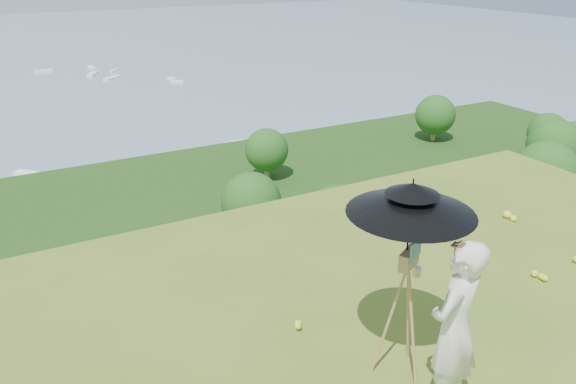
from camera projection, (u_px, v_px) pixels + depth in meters
shoreline_tier at (51, 265)px, 79.16m from camera, size 170.00×28.00×8.00m
slope_trees at (80, 258)px, 38.61m from camera, size 110.00×50.00×6.00m
harbor_town at (44, 223)px, 76.63m from camera, size 110.00×22.00×5.00m
painter at (454, 328)px, 5.36m from camera, size 0.80×0.67×1.87m
field_easel at (404, 308)px, 5.85m from camera, size 0.85×0.85×1.64m
sun_umbrella at (410, 222)px, 5.48m from camera, size 1.53×1.53×0.92m
painter_cap at (466, 246)px, 5.02m from camera, size 0.26×0.27×0.10m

